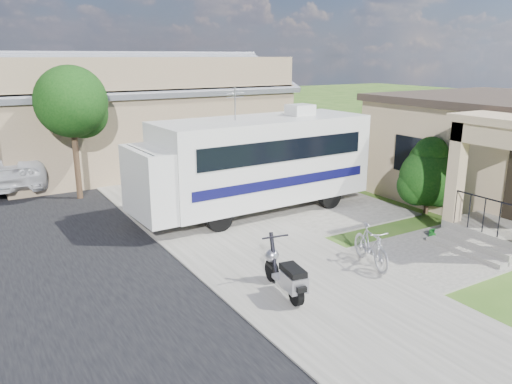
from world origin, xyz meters
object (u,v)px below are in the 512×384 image
motorhome (255,161)px  scooter (286,275)px  bicycle (371,248)px  garden_hose (437,236)px  shrub (429,174)px

motorhome → scooter: size_ratio=4.51×
motorhome → bicycle: motorhome is taller
motorhome → bicycle: (0.09, -5.16, -1.20)m
motorhome → bicycle: size_ratio=4.79×
scooter → garden_hose: scooter is taller
shrub → garden_hose: (-1.64, -1.80, -1.16)m
shrub → bicycle: bearing=-153.5°
shrub → bicycle: 5.16m
shrub → motorhome: bearing=148.3°
motorhome → shrub: bearing=-33.8°
shrub → scooter: size_ratio=1.44×
scooter → shrub: bearing=28.2°
bicycle → garden_hose: bearing=24.3°
motorhome → bicycle: 5.30m
scooter → bicycle: scooter is taller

